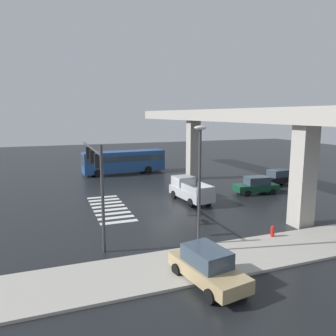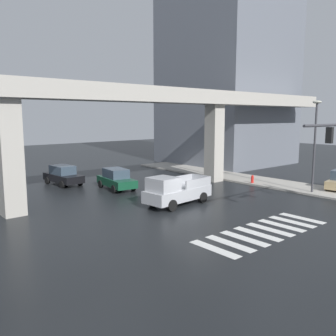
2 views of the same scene
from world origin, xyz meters
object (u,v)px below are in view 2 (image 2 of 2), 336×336
object	(u,v)px
sedan_dark_green	(116,179)
street_lamp_mid_block	(214,131)
sedan_black	(63,175)
fire_hydrant	(252,180)
street_lamp_near_corner	(315,136)
pickup_truck	(175,191)

from	to	relation	value
sedan_dark_green	street_lamp_mid_block	world-z (taller)	street_lamp_mid_block
sedan_black	fire_hydrant	size ratio (longest dim) A/B	5.21
sedan_dark_green	sedan_black	xyz separation A→B (m)	(-2.57, 4.73, 0.00)
sedan_black	street_lamp_near_corner	size ratio (longest dim) A/B	0.61
street_lamp_near_corner	street_lamp_mid_block	bearing A→B (deg)	90.00
pickup_truck	sedan_black	size ratio (longest dim) A/B	1.19
pickup_truck	street_lamp_near_corner	size ratio (longest dim) A/B	0.73
pickup_truck	street_lamp_mid_block	size ratio (longest dim) A/B	0.73
sedan_dark_green	street_lamp_mid_block	xyz separation A→B (m)	(10.75, -1.00, 3.70)
sedan_black	street_lamp_mid_block	world-z (taller)	street_lamp_mid_block
fire_hydrant	sedan_black	bearing A→B (deg)	139.92
sedan_black	street_lamp_near_corner	bearing A→B (deg)	-50.70
sedan_dark_green	street_lamp_near_corner	distance (m)	16.20
pickup_truck	sedan_dark_green	distance (m)	7.33
street_lamp_near_corner	street_lamp_mid_block	world-z (taller)	same
street_lamp_mid_block	sedan_black	bearing A→B (deg)	156.72
sedan_black	street_lamp_mid_block	xyz separation A→B (m)	(13.32, -5.73, 3.70)
street_lamp_near_corner	street_lamp_mid_block	distance (m)	10.54
sedan_black	fire_hydrant	world-z (taller)	sedan_black
sedan_dark_green	street_lamp_near_corner	world-z (taller)	street_lamp_near_corner
street_lamp_mid_block	pickup_truck	bearing A→B (deg)	-149.31
street_lamp_mid_block	fire_hydrant	bearing A→B (deg)	-94.45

